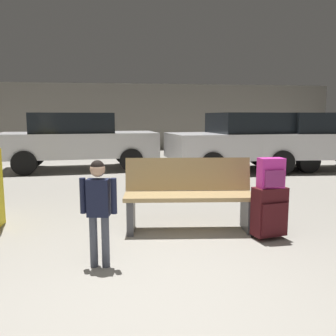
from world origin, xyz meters
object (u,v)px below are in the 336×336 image
(backpack_bright, at_px, (271,173))
(suitcase, at_px, (270,212))
(parked_car_side, at_px, (319,140))
(parked_car_far, at_px, (78,139))
(bench, at_px, (189,195))
(child, at_px, (98,202))
(parked_car_near, at_px, (249,140))

(backpack_bright, bearing_deg, suitcase, 29.66)
(suitcase, distance_m, parked_car_side, 6.24)
(backpack_bright, bearing_deg, parked_car_far, 115.52)
(bench, height_order, parked_car_far, parked_car_far)
(parked_car_side, bearing_deg, bench, -133.57)
(bench, relative_size, child, 1.62)
(backpack_bright, relative_size, child, 0.34)
(parked_car_side, distance_m, parked_car_near, 1.93)
(suitcase, distance_m, backpack_bright, 0.45)
(suitcase, distance_m, child, 2.00)
(child, bearing_deg, parked_car_near, 58.38)
(parked_car_far, height_order, parked_car_side, same)
(parked_car_side, bearing_deg, backpack_bright, -124.84)
(bench, xyz_separation_m, parked_car_far, (-2.01, 5.53, 0.36))
(bench, xyz_separation_m, parked_car_near, (2.48, 4.71, 0.36))
(backpack_bright, bearing_deg, child, -164.14)
(backpack_bright, height_order, child, child)
(bench, height_order, backpack_bright, backpack_bright)
(child, distance_m, parked_car_near, 6.72)
(bench, height_order, parked_car_near, parked_car_near)
(bench, distance_m, parked_car_near, 5.34)
(suitcase, bearing_deg, child, -164.13)
(suitcase, xyz_separation_m, parked_car_side, (3.55, 5.10, 0.48))
(suitcase, relative_size, parked_car_near, 0.14)
(suitcase, height_order, backpack_bright, backpack_bright)
(parked_car_far, bearing_deg, backpack_bright, -64.48)
(bench, distance_m, child, 1.46)
(suitcase, xyz_separation_m, backpack_bright, (-0.00, -0.00, 0.45))
(parked_car_side, xyz_separation_m, parked_car_near, (-1.93, 0.08, 0.00))
(suitcase, distance_m, parked_car_far, 6.67)
(backpack_bright, height_order, parked_car_far, parked_car_far)
(child, xyz_separation_m, parked_car_side, (5.45, 5.64, 0.18))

